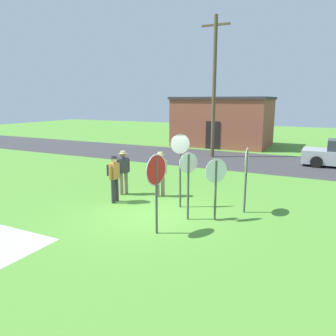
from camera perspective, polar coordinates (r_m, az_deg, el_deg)
ground_plane at (r=10.83m, az=-2.72°, el=-8.07°), size 80.00×80.00×0.00m
street_asphalt at (r=20.70m, az=12.14°, el=1.30°), size 60.00×6.40×0.01m
building_background at (r=27.31m, az=9.53°, el=8.02°), size 7.56×5.05×3.91m
utility_pole at (r=21.48m, az=8.05°, el=14.04°), size 1.80×0.24×8.76m
stop_sign_nearest at (r=10.07m, az=8.33°, el=-1.87°), size 0.49×0.59×1.95m
stop_sign_leaning_left at (r=10.01m, az=3.56°, el=-1.30°), size 0.39×0.51×2.12m
stop_sign_leaning_right at (r=8.90m, az=-2.04°, el=-2.00°), size 0.15×0.86×2.26m
stop_sign_tallest at (r=10.91m, az=13.47°, el=-0.06°), size 0.11×0.85×2.18m
stop_sign_rear_left at (r=11.15m, az=2.13°, el=1.61°), size 0.52×0.47×2.55m
person_in_dark_shirt at (r=12.93m, az=-7.78°, el=-0.35°), size 0.36×0.52×1.74m
person_in_teal at (r=12.55m, az=-1.37°, el=-0.61°), size 0.40×0.46×1.74m
person_in_blue at (r=11.96m, az=-9.40°, el=-1.26°), size 0.40×0.57×1.74m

